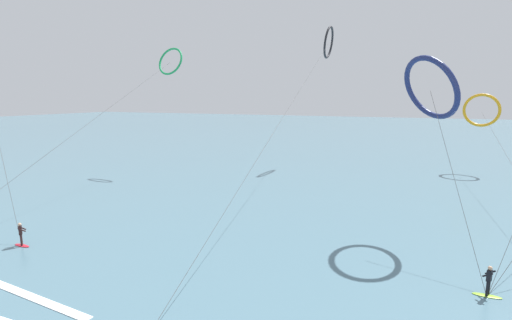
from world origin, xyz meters
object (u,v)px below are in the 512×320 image
object	(u,v)px
kite_navy	(431,88)
kite_amber	(482,110)
surfer_lime	(488,283)
kite_emerald	(170,62)
surfer_crimson	(21,236)
kite_charcoal	(328,43)

from	to	relation	value
kite_navy	kite_amber	bearing A→B (deg)	-54.48
surfer_lime	kite_emerald	bearing A→B (deg)	82.91
surfer_crimson	kite_emerald	bearing A→B (deg)	141.75
kite_amber	kite_emerald	world-z (taller)	kite_emerald
surfer_lime	kite_navy	bearing A→B (deg)	45.22
kite_charcoal	kite_emerald	bearing A→B (deg)	-52.44
surfer_lime	kite_navy	world-z (taller)	kite_navy
kite_charcoal	kite_emerald	size ratio (longest dim) A/B	1.45
surfer_crimson	kite_amber	bearing A→B (deg)	90.53
kite_charcoal	kite_emerald	world-z (taller)	kite_charcoal
surfer_crimson	kite_amber	world-z (taller)	kite_amber
surfer_crimson	kite_charcoal	size ratio (longest dim) A/B	0.03
kite_charcoal	surfer_lime	bearing A→B (deg)	24.72
kite_charcoal	kite_navy	world-z (taller)	kite_charcoal
surfer_lime	surfer_crimson	distance (m)	29.62
surfer_crimson	kite_navy	xyz separation A→B (m)	(25.92, 13.87, 10.32)
surfer_lime	kite_charcoal	distance (m)	44.23
kite_amber	kite_navy	bearing A→B (deg)	93.53
surfer_lime	surfer_crimson	size ratio (longest dim) A/B	1.00
kite_charcoal	kite_navy	bearing A→B (deg)	26.02
kite_emerald	kite_navy	bearing A→B (deg)	-16.91
surfer_lime	kite_amber	world-z (taller)	kite_amber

